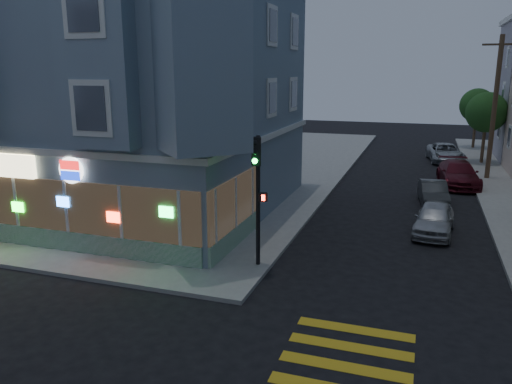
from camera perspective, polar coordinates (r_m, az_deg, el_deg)
The scene contains 11 objects.
ground at distance 15.32m, azimuth -15.32°, elevation -13.97°, with size 120.00×120.00×0.00m, color black.
sidewalk_nw at distance 40.85m, azimuth -13.26°, elevation 3.62°, with size 33.00×42.00×0.15m, color gray.
corner_building at distance 26.12m, azimuth -13.74°, elevation 10.77°, with size 14.60×14.60×11.40m.
utility_pole at distance 35.41m, azimuth 25.61°, elevation 8.85°, with size 2.20×0.30×9.00m.
street_tree_near at distance 41.44m, azimuth 24.85°, elevation 8.25°, with size 3.00×3.00×5.30m.
street_tree_far at distance 49.39m, azimuth 23.95°, elevation 9.03°, with size 3.00×3.00×5.30m.
parked_car_a at distance 23.19m, azimuth 19.69°, elevation -2.92°, with size 1.58×3.93×1.34m, color #A8ABB0.
parked_car_b at distance 28.24m, azimuth 19.59°, elevation -0.12°, with size 1.32×3.77×1.24m, color #323536.
parked_car_c at distance 33.37m, azimuth 22.11°, elevation 1.94°, with size 2.11×5.19×1.51m, color #54131E.
parked_car_d at distance 41.83m, azimuth 20.81°, elevation 4.21°, with size 2.37×5.13×1.43m, color #A5ABB0.
traffic_signal at distance 17.25m, azimuth 0.17°, elevation 1.42°, with size 0.60×0.52×4.68m.
Camera 1 is at (7.90, -11.10, 7.00)m, focal length 35.00 mm.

